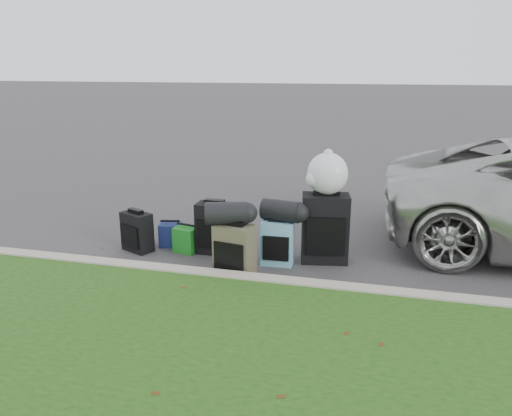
% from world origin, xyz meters
% --- Properties ---
extents(ground, '(120.00, 120.00, 0.00)m').
position_xyz_m(ground, '(0.00, 0.00, 0.00)').
color(ground, '#383535').
rests_on(ground, ground).
extents(curb, '(120.00, 0.18, 0.15)m').
position_xyz_m(curb, '(0.00, -1.00, 0.07)').
color(curb, '#9E937F').
rests_on(curb, ground).
extents(suitcase_small_black, '(0.46, 0.37, 0.51)m').
position_xyz_m(suitcase_small_black, '(-1.57, -0.25, 0.25)').
color(suitcase_small_black, black).
rests_on(suitcase_small_black, ground).
extents(suitcase_large_black_left, '(0.46, 0.28, 0.65)m').
position_xyz_m(suitcase_large_black_left, '(-0.57, -0.07, 0.33)').
color(suitcase_large_black_left, black).
rests_on(suitcase_large_black_left, ground).
extents(suitcase_olive, '(0.47, 0.34, 0.60)m').
position_xyz_m(suitcase_olive, '(-0.13, -0.69, 0.30)').
color(suitcase_olive, '#403D2A').
rests_on(suitcase_olive, ground).
extents(suitcase_teal, '(0.39, 0.24, 0.54)m').
position_xyz_m(suitcase_teal, '(0.28, -0.26, 0.27)').
color(suitcase_teal, teal).
rests_on(suitcase_teal, ground).
extents(suitcase_large_black_right, '(0.61, 0.42, 0.84)m').
position_xyz_m(suitcase_large_black_right, '(0.81, -0.01, 0.42)').
color(suitcase_large_black_right, black).
rests_on(suitcase_large_black_right, ground).
extents(tote_green, '(0.33, 0.28, 0.32)m').
position_xyz_m(tote_green, '(-0.94, -0.13, 0.16)').
color(tote_green, '#1C8021').
rests_on(tote_green, ground).
extents(tote_navy, '(0.32, 0.28, 0.30)m').
position_xyz_m(tote_navy, '(-1.22, 0.02, 0.15)').
color(tote_navy, navy).
rests_on(tote_navy, ground).
extents(duffel_left, '(0.53, 0.39, 0.25)m').
position_xyz_m(duffel_left, '(-0.23, -0.67, 0.72)').
color(duffel_left, black).
rests_on(duffel_left, suitcase_olive).
extents(duffel_right, '(0.49, 0.33, 0.25)m').
position_xyz_m(duffel_right, '(0.31, -0.22, 0.67)').
color(duffel_right, black).
rests_on(duffel_right, suitcase_teal).
extents(trash_bag, '(0.49, 0.49, 0.49)m').
position_xyz_m(trash_bag, '(0.81, 0.04, 1.08)').
color(trash_bag, white).
rests_on(trash_bag, suitcase_large_black_right).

